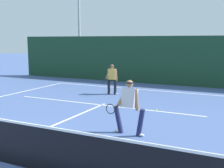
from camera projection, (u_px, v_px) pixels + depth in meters
court_line_baseline_far at (138, 89)px, 16.28m from camera, size 10.66×0.10×0.01m
court_line_service at (102, 105)px, 12.37m from camera, size 8.69×0.10×0.01m
court_line_centre at (61, 122)px, 9.76m from camera, size 0.10×6.40×0.01m
player_near at (129, 105)px, 8.40m from camera, size 1.04×0.89×1.63m
player_far at (112, 78)px, 14.67m from camera, size 0.64×0.89×1.53m
tennis_ball at (156, 110)px, 11.38m from camera, size 0.07×0.07×0.07m
tennis_ball_extra at (71, 89)px, 16.28m from camera, size 0.07×0.07×0.07m
back_fence_windscreen at (152, 60)px, 18.17m from camera, size 20.21×0.12×3.00m
light_pole at (79, 9)px, 22.22m from camera, size 0.55×0.44×8.48m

